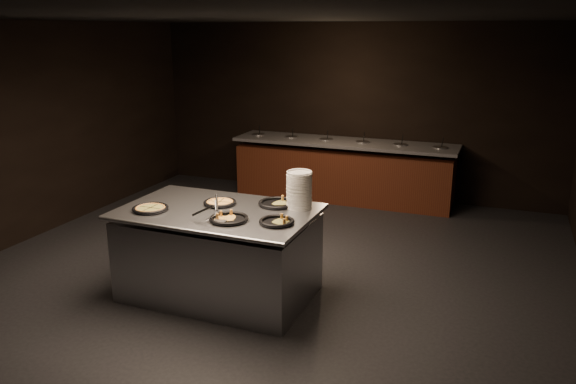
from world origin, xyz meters
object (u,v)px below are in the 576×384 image
(pan_veggie_whole, at_px, (150,209))
(pan_cheese_whole, at_px, (220,202))
(serving_counter, at_px, (219,255))
(plate_stack, at_px, (299,190))

(pan_veggie_whole, distance_m, pan_cheese_whole, 0.73)
(pan_cheese_whole, bearing_deg, serving_counter, -69.88)
(serving_counter, bearing_deg, pan_veggie_whole, -155.64)
(serving_counter, distance_m, plate_stack, 1.11)
(plate_stack, relative_size, pan_veggie_whole, 1.05)
(serving_counter, relative_size, pan_cheese_whole, 5.76)
(plate_stack, xyz_separation_m, pan_cheese_whole, (-0.84, -0.19, -0.18))
(serving_counter, xyz_separation_m, plate_stack, (0.77, 0.36, 0.70))
(serving_counter, xyz_separation_m, pan_cheese_whole, (-0.06, 0.17, 0.53))
(serving_counter, relative_size, pan_veggie_whole, 5.42)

